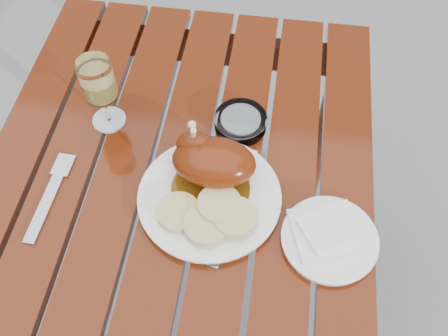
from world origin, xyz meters
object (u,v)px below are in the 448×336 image
Objects in this scene: wine_glass at (101,94)px; ashtray at (241,122)px; dinner_plate at (210,198)px; side_plate at (329,240)px; table at (181,282)px.

wine_glass reaches higher than ashtray.
wine_glass reaches higher than dinner_plate.
wine_glass is 1.51× the size of ashtray.
wine_glass is at bearing 155.18° from side_plate.
side_plate is at bearing -24.82° from wine_glass.
ashtray reaches higher than dinner_plate.
ashtray reaches higher than side_plate.
dinner_plate is 0.20m from ashtray.
dinner_plate is at bearing -100.78° from ashtray.
table is 6.95× the size of wine_glass.
wine_glass is (-0.17, 0.21, 0.46)m from table.
dinner_plate is at bearing -33.91° from wine_glass.
wine_glass reaches higher than side_plate.
ashtray is at bearing 128.44° from side_plate.
wine_glass reaches higher than table.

